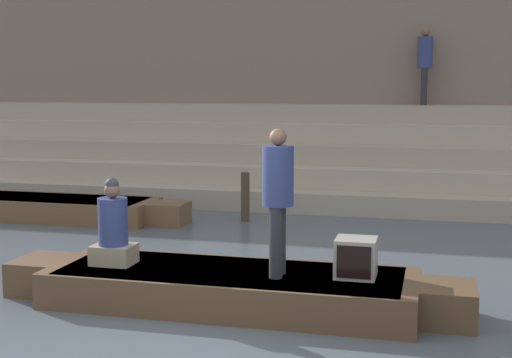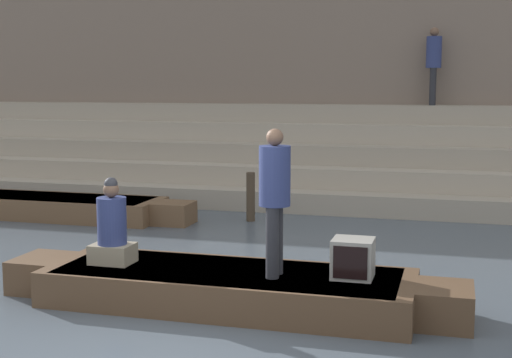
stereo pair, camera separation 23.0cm
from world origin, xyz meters
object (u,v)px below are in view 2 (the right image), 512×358
Objects in this scene: person_rowing at (112,230)px; person_on_steps at (434,61)px; rowboat_main at (228,286)px; tv_set at (353,258)px; mooring_post at (251,197)px; moored_boat_shore at (41,205)px; person_standing at (275,192)px.

person_on_steps reaches higher than person_rowing.
tv_set is at bearing 5.61° from rowboat_main.
person_on_steps is (3.09, 3.66, 2.57)m from mooring_post.
person_rowing is 5.76m from moored_boat_shore.
rowboat_main is at bearing -170.03° from tv_set.
tv_set is 7.82m from moored_boat_shore.
person_standing is at bearing -162.93° from tv_set.
person_rowing is 9.54m from person_on_steps.
person_rowing is at bearing 164.58° from person_standing.
rowboat_main is at bearing -38.51° from moored_boat_shore.
mooring_post is (0.26, 4.99, -0.36)m from person_rowing.
person_on_steps reaches higher than tv_set.
mooring_post is 0.54× the size of person_on_steps.
moored_boat_shore is at bearing 128.13° from person_standing.
tv_set reaches higher than moored_boat_shore.
rowboat_main is 0.88× the size of moored_boat_shore.
person_standing is at bearing -5.05° from rowboat_main.
rowboat_main reaches higher than moored_boat_shore.
rowboat_main is 5.25× the size of person_rowing.
mooring_post is at bearing 15.63° from person_on_steps.
tv_set is (1.42, 0.08, 0.41)m from rowboat_main.
person_standing is 7.29m from moored_boat_shore.
person_on_steps is at bearing 93.27° from tv_set.
person_standing is 0.27× the size of moored_boat_shore.
rowboat_main is 5.94× the size of mooring_post.
tv_set is 0.07× the size of moored_boat_shore.
tv_set is at bearing -4.18° from person_standing.
person_standing reaches higher than moored_boat_shore.
tv_set is (0.85, 0.15, -0.72)m from person_standing.
moored_boat_shore is at bearing -170.73° from mooring_post.
rowboat_main is 3.30× the size of person_standing.
person_rowing is 0.61× the size of person_on_steps.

